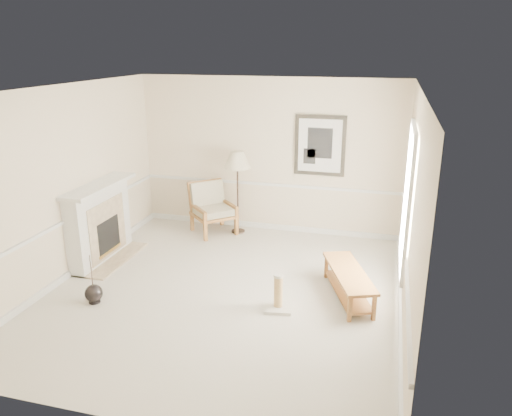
{
  "coord_description": "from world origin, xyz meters",
  "views": [
    {
      "loc": [
        2.16,
        -6.19,
        3.45
      ],
      "look_at": [
        0.3,
        0.7,
        1.1
      ],
      "focal_mm": 35.0,
      "sensor_mm": 36.0,
      "label": 1
    }
  ],
  "objects_px": {
    "floor_lamp": "(237,162)",
    "armchair": "(211,205)",
    "bench": "(348,280)",
    "scratching_post": "(278,298)",
    "floor_vase": "(94,294)"
  },
  "relations": [
    {
      "from": "floor_vase",
      "to": "scratching_post",
      "type": "height_order",
      "value": "floor_vase"
    },
    {
      "from": "armchair",
      "to": "floor_lamp",
      "type": "distance_m",
      "value": 1.01
    },
    {
      "from": "floor_vase",
      "to": "floor_lamp",
      "type": "distance_m",
      "value": 3.59
    },
    {
      "from": "floor_lamp",
      "to": "scratching_post",
      "type": "distance_m",
      "value": 3.25
    },
    {
      "from": "floor_vase",
      "to": "bench",
      "type": "bearing_deg",
      "value": 17.67
    },
    {
      "from": "floor_lamp",
      "to": "armchair",
      "type": "bearing_deg",
      "value": -171.73
    },
    {
      "from": "armchair",
      "to": "scratching_post",
      "type": "distance_m",
      "value": 3.24
    },
    {
      "from": "floor_lamp",
      "to": "scratching_post",
      "type": "bearing_deg",
      "value": -62.51
    },
    {
      "from": "armchair",
      "to": "bench",
      "type": "distance_m",
      "value": 3.45
    },
    {
      "from": "floor_vase",
      "to": "armchair",
      "type": "bearing_deg",
      "value": 78.67
    },
    {
      "from": "bench",
      "to": "scratching_post",
      "type": "relative_size",
      "value": 2.84
    },
    {
      "from": "floor_lamp",
      "to": "bench",
      "type": "height_order",
      "value": "floor_lamp"
    },
    {
      "from": "floor_lamp",
      "to": "bench",
      "type": "relative_size",
      "value": 1.07
    },
    {
      "from": "scratching_post",
      "to": "floor_vase",
      "type": "bearing_deg",
      "value": -168.89
    },
    {
      "from": "bench",
      "to": "scratching_post",
      "type": "distance_m",
      "value": 1.07
    }
  ]
}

